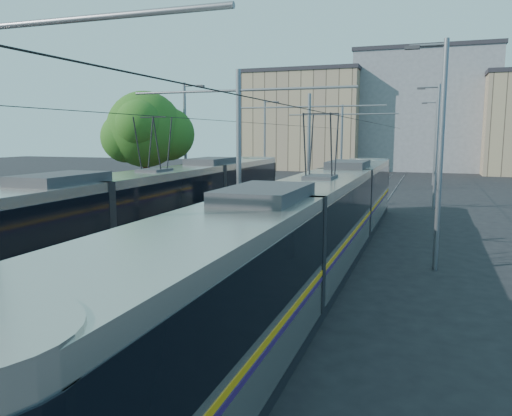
% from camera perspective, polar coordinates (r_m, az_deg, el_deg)
% --- Properties ---
extents(ground, '(160.00, 160.00, 0.00)m').
position_cam_1_polar(ground, '(13.57, -14.52, -12.57)').
color(ground, black).
rests_on(ground, ground).
extents(platform, '(4.00, 50.00, 0.30)m').
position_cam_1_polar(platform, '(28.77, 4.56, -0.95)').
color(platform, gray).
rests_on(platform, ground).
extents(tactile_strip_left, '(0.70, 50.00, 0.01)m').
position_cam_1_polar(tactile_strip_left, '(29.14, 1.80, -0.50)').
color(tactile_strip_left, gray).
rests_on(tactile_strip_left, platform).
extents(tactile_strip_right, '(0.70, 50.00, 0.01)m').
position_cam_1_polar(tactile_strip_right, '(28.42, 7.39, -0.79)').
color(tactile_strip_right, gray).
rests_on(tactile_strip_right, platform).
extents(rails, '(8.71, 70.00, 0.03)m').
position_cam_1_polar(rails, '(28.79, 4.55, -1.21)').
color(rails, gray).
rests_on(rails, ground).
extents(tram_left, '(2.43, 28.00, 5.50)m').
position_cam_1_polar(tram_left, '(21.28, -11.40, -0.13)').
color(tram_left, black).
rests_on(tram_left, ground).
extents(tram_right, '(2.43, 30.68, 5.50)m').
position_cam_1_polar(tram_right, '(17.60, 7.27, -1.29)').
color(tram_right, black).
rests_on(tram_right, ground).
extents(catenary, '(9.20, 70.00, 7.00)m').
position_cam_1_polar(catenary, '(25.65, 3.04, 7.75)').
color(catenary, slate).
rests_on(catenary, platform).
extents(street_lamps, '(15.18, 38.22, 8.00)m').
position_cam_1_polar(street_lamps, '(32.29, 6.46, 7.23)').
color(street_lamps, slate).
rests_on(street_lamps, ground).
extents(shelter, '(0.73, 1.09, 2.29)m').
position_cam_1_polar(shelter, '(26.96, 4.79, 1.32)').
color(shelter, black).
rests_on(shelter, platform).
extents(tree, '(5.13, 4.74, 7.45)m').
position_cam_1_polar(tree, '(31.72, -11.91, 8.62)').
color(tree, '#382314').
rests_on(tree, ground).
extents(building_left, '(16.32, 12.24, 13.59)m').
position_cam_1_polar(building_left, '(72.57, 5.64, 9.90)').
color(building_left, '#8B765E').
rests_on(building_left, ground).
extents(building_centre, '(18.36, 14.28, 16.08)m').
position_cam_1_polar(building_centre, '(74.56, 18.65, 10.43)').
color(building_centre, gray).
rests_on(building_centre, ground).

